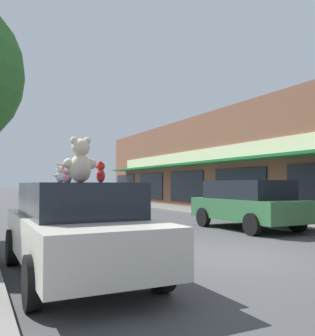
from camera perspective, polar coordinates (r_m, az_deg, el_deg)
The scene contains 12 objects.
ground_plane at distance 8.58m, azimuth 11.37°, elevation -13.08°, with size 260.00×260.00×0.00m, color #424244.
storefront_row at distance 25.44m, azimuth 17.62°, elevation 0.71°, with size 11.59×32.65×5.87m.
plush_art_car at distance 6.67m, azimuth -12.26°, elevation -8.75°, with size 2.02×4.69×1.61m.
teddy_bear_giant at distance 6.81m, azimuth -11.66°, elevation 1.11°, with size 0.61×0.39×0.82m.
teddy_bear_blue at distance 6.40m, azimuth -8.64°, elevation -1.24°, with size 0.17×0.12×0.23m.
teddy_bear_orange at distance 7.64m, azimuth -14.56°, elevation -0.87°, with size 0.27×0.17×0.37m.
teddy_bear_green at distance 7.00m, azimuth -13.41°, elevation -1.08°, with size 0.16×0.21×0.28m.
teddy_bear_red at distance 6.01m, azimuth -8.67°, elevation -0.65°, with size 0.19×0.26×0.34m.
teddy_bear_pink at distance 6.30m, azimuth -13.76°, elevation -1.19°, with size 0.17×0.11×0.23m.
teddy_bear_white at distance 5.63m, azimuth -14.70°, elevation -0.95°, with size 0.18×0.15×0.24m.
teddy_bear_purple at distance 7.49m, azimuth -11.75°, elevation -1.39°, with size 0.15×0.15×0.23m.
parked_car_far_center at distance 13.55m, azimuth 13.52°, elevation -5.18°, with size 2.09×4.39×1.71m.
Camera 1 is at (-5.12, -6.70, 1.59)m, focal length 40.00 mm.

